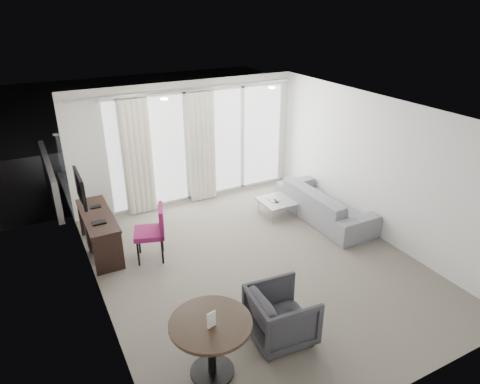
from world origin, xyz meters
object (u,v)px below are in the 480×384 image
coffee_table (278,207)px  sofa (324,204)px  desk (100,233)px  rattan_chair_b (216,149)px  desk_chair (149,234)px  round_table (212,348)px  tub_armchair (281,315)px  rattan_chair_a (191,163)px

coffee_table → sofa: sofa is taller
desk → rattan_chair_b: 4.83m
desk → desk_chair: (0.71, -0.63, 0.12)m
round_table → sofa: round_table is taller
tub_armchair → sofa: bearing=-41.7°
desk → round_table: (0.62, -3.40, 0.02)m
desk → coffee_table: (3.54, -0.24, -0.21)m
desk_chair → round_table: desk_chair is taller
desk_chair → rattan_chair_b: desk_chair is taller
coffee_table → rattan_chair_b: (0.15, 3.37, 0.23)m
round_table → coffee_table: size_ratio=1.36×
round_table → desk: bearing=100.3°
desk_chair → coffee_table: size_ratio=1.37×
desk_chair → sofa: (3.56, -0.21, -0.15)m
sofa → rattan_chair_a: bearing=27.5°
tub_armchair → coffee_table: (1.87, 3.03, -0.21)m
tub_armchair → coffee_table: size_ratio=1.14×
tub_armchair → coffee_table: tub_armchair is taller
desk → rattan_chair_a: 3.50m
tub_armchair → coffee_table: 3.57m
desk → desk_chair: bearing=-41.6°
desk_chair → desk: bearing=156.2°
sofa → rattan_chair_a: rattan_chair_a is taller
desk_chair → coffee_table: bearing=25.6°
desk → sofa: (4.27, -0.84, -0.03)m
tub_armchair → rattan_chair_a: bearing=-4.8°
rattan_chair_a → sofa: bearing=-59.5°
coffee_table → sofa: size_ratio=0.31×
sofa → desk: bearing=78.8°
coffee_table → rattan_chair_b: rattan_chair_b is taller
desk_chair → round_table: 2.77m
desk_chair → rattan_chair_a: (1.93, 2.92, -0.04)m
desk_chair → tub_armchair: (0.96, -2.65, -0.12)m
desk_chair → rattan_chair_a: bearing=74.3°
desk → tub_armchair: bearing=-63.0°
rattan_chair_a → tub_armchair: bearing=-96.9°
round_table → rattan_chair_a: (2.02, 5.68, 0.06)m
sofa → round_table: bearing=125.0°
coffee_table → rattan_chair_a: rattan_chair_a is taller
desk_chair → coffee_table: (2.82, 0.39, -0.33)m
desk_chair → tub_armchair: bearing=-52.4°
coffee_table → desk_chair: bearing=-172.2°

